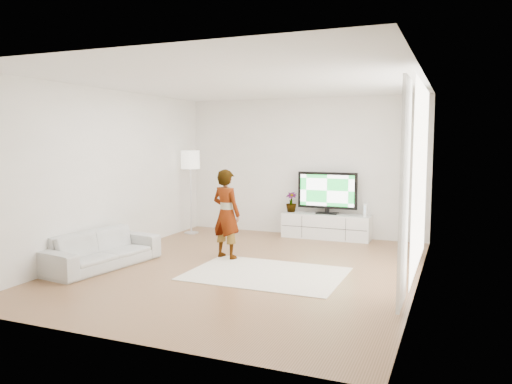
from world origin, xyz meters
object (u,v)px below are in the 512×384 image
at_px(sofa, 102,249).
at_px(floor_lamp, 190,163).
at_px(media_console, 326,226).
at_px(player, 226,214).
at_px(rug, 266,274).
at_px(television, 327,191).

relative_size(sofa, floor_lamp, 1.09).
bearing_deg(media_console, player, -116.15).
bearing_deg(player, media_console, -100.99).
relative_size(rug, player, 1.52).
bearing_deg(television, media_console, -90.00).
bearing_deg(rug, media_console, 86.96).
height_order(media_console, sofa, sofa).
bearing_deg(player, rug, 160.08).
relative_size(player, floor_lamp, 0.85).
xyz_separation_m(television, sofa, (-2.65, -3.54, -0.66)).
distance_m(rug, floor_lamp, 3.83).
xyz_separation_m(player, sofa, (-1.54, -1.24, -0.47)).
bearing_deg(television, rug, -93.01).
distance_m(rug, sofa, 2.57).
bearing_deg(floor_lamp, player, -46.30).
bearing_deg(player, floor_lamp, -31.14).
xyz_separation_m(media_console, floor_lamp, (-2.76, -0.55, 1.22)).
distance_m(television, rug, 3.12).
height_order(rug, floor_lamp, floor_lamp).
bearing_deg(television, player, -115.88).
xyz_separation_m(rug, sofa, (-2.50, -0.56, 0.27)).
xyz_separation_m(media_console, sofa, (-2.65, -3.51, 0.03)).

